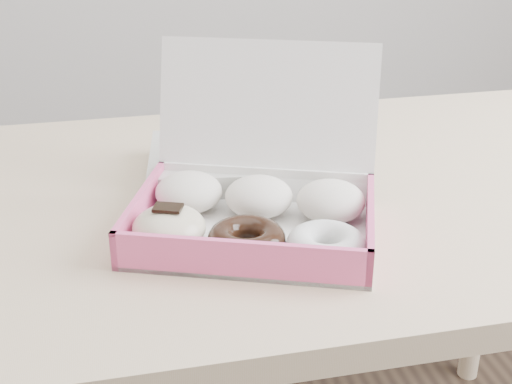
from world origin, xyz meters
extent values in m
cube|color=#D0B289|center=(0.00, 0.00, 0.73)|extent=(1.20, 0.80, 0.04)
cylinder|color=#D0B289|center=(-0.55, 0.35, 0.35)|extent=(0.05, 0.05, 0.71)
cylinder|color=#D0B289|center=(0.55, 0.35, 0.35)|extent=(0.05, 0.05, 0.71)
cube|color=white|center=(-0.13, -0.14, 0.75)|extent=(0.38, 0.33, 0.01)
cube|color=#ED5691|center=(-0.17, -0.25, 0.78)|extent=(0.30, 0.12, 0.05)
cube|color=white|center=(-0.09, -0.04, 0.78)|extent=(0.30, 0.12, 0.05)
cube|color=#ED5691|center=(-0.27, -0.09, 0.78)|extent=(0.09, 0.22, 0.05)
cube|color=#ED5691|center=(0.02, -0.20, 0.78)|extent=(0.09, 0.22, 0.05)
cube|color=white|center=(-0.08, -0.01, 0.87)|extent=(0.33, 0.19, 0.23)
ellipsoid|color=white|center=(-0.20, -0.05, 0.78)|extent=(0.12, 0.12, 0.05)
ellipsoid|color=white|center=(-0.11, -0.09, 0.78)|extent=(0.12, 0.12, 0.05)
ellipsoid|color=white|center=(-0.01, -0.13, 0.78)|extent=(0.12, 0.12, 0.05)
ellipsoid|color=beige|center=(-0.24, -0.16, 0.78)|extent=(0.12, 0.12, 0.05)
cube|color=black|center=(-0.24, -0.16, 0.81)|extent=(0.04, 0.04, 0.00)
torus|color=black|center=(-0.15, -0.19, 0.77)|extent=(0.13, 0.13, 0.04)
torus|color=white|center=(-0.05, -0.23, 0.77)|extent=(0.13, 0.13, 0.04)
cube|color=silver|center=(-0.12, 0.07, 0.77)|extent=(0.29, 0.25, 0.04)
camera|label=1|loc=(-0.31, -0.98, 1.21)|focal=50.00mm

